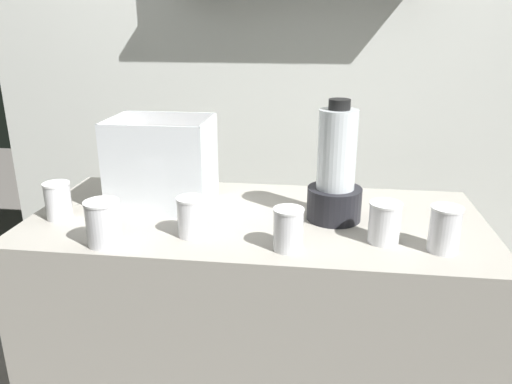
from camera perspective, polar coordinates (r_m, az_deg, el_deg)
The scene contains 10 objects.
counter at distance 1.77m, azimuth 0.00°, elevation -16.44°, with size 1.40×0.64×0.90m, color #9E998E.
back_wall_unit at distance 2.21m, azimuth 2.66°, elevation 13.58°, with size 2.60×0.24×2.50m.
carrot_display_bin at distance 1.64m, azimuth -10.34°, elevation 1.54°, with size 0.32×0.24×0.29m.
blender_pitcher at distance 1.50m, azimuth 9.13°, elevation 1.99°, with size 0.16×0.16×0.37m.
juice_cup_carrot_far_left at distance 1.63m, azimuth -21.72°, elevation -1.15°, with size 0.08×0.08×0.11m.
juice_cup_pomegranate_left at distance 1.40m, azimuth -17.09°, elevation -3.76°, with size 0.09×0.09×0.13m.
juice_cup_pomegranate_middle at distance 1.41m, azimuth -7.42°, elevation -3.07°, with size 0.08×0.08×0.11m.
juice_cup_beet_right at distance 1.32m, azimuth 3.72°, elevation -4.56°, with size 0.08×0.08×0.12m.
juice_cup_mango_far_right at distance 1.40m, azimuth 14.50°, elevation -3.70°, with size 0.09×0.09×0.11m.
juice_cup_mango_rightmost at distance 1.39m, azimuth 20.79°, elevation -4.33°, with size 0.08×0.08×0.12m.
Camera 1 is at (0.19, -1.43, 1.48)m, focal length 34.86 mm.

